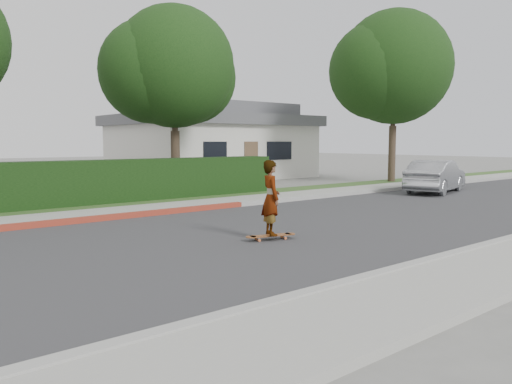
# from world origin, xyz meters

# --- Properties ---
(ground) EXTENTS (120.00, 120.00, 0.00)m
(ground) POSITION_xyz_m (0.00, 0.00, 0.00)
(ground) COLOR slate
(ground) RESTS_ON ground
(road) EXTENTS (60.00, 8.00, 0.01)m
(road) POSITION_xyz_m (0.00, 0.00, 0.01)
(road) COLOR #2D2D30
(road) RESTS_ON ground
(curb_near) EXTENTS (60.00, 0.20, 0.15)m
(curb_near) POSITION_xyz_m (0.00, -4.10, 0.07)
(curb_near) COLOR #9E9E99
(curb_near) RESTS_ON ground
(curb_far) EXTENTS (60.00, 0.20, 0.15)m
(curb_far) POSITION_xyz_m (0.00, 4.10, 0.07)
(curb_far) COLOR #9E9E99
(curb_far) RESTS_ON ground
(curb_red_section) EXTENTS (12.00, 0.21, 0.15)m
(curb_red_section) POSITION_xyz_m (-5.00, 4.10, 0.08)
(curb_red_section) COLOR maroon
(curb_red_section) RESTS_ON ground
(sidewalk_far) EXTENTS (60.00, 1.60, 0.12)m
(sidewalk_far) POSITION_xyz_m (0.00, 5.00, 0.06)
(sidewalk_far) COLOR gray
(sidewalk_far) RESTS_ON ground
(planting_strip) EXTENTS (60.00, 1.60, 0.10)m
(planting_strip) POSITION_xyz_m (0.00, 6.60, 0.05)
(planting_strip) COLOR #2D4C1E
(planting_strip) RESTS_ON ground
(hedge) EXTENTS (15.00, 1.00, 1.50)m
(hedge) POSITION_xyz_m (-3.00, 7.20, 0.75)
(hedge) COLOR black
(hedge) RESTS_ON ground
(tree_center) EXTENTS (5.66, 4.84, 7.44)m
(tree_center) POSITION_xyz_m (1.49, 9.19, 4.90)
(tree_center) COLOR #33261C
(tree_center) RESTS_ON ground
(tree_right) EXTENTS (6.32, 5.60, 8.56)m
(tree_right) POSITION_xyz_m (12.49, 6.69, 5.63)
(tree_right) COLOR #33261C
(tree_right) RESTS_ON ground
(house) EXTENTS (10.60, 8.60, 4.30)m
(house) POSITION_xyz_m (8.00, 16.00, 2.10)
(house) COLOR beige
(house) RESTS_ON ground
(skateboard) EXTENTS (1.16, 0.53, 0.11)m
(skateboard) POSITION_xyz_m (-1.83, -0.71, 0.10)
(skateboard) COLOR #C76436
(skateboard) RESTS_ON ground
(skateboarder) EXTENTS (0.57, 0.68, 1.60)m
(skateboarder) POSITION_xyz_m (-1.83, -0.71, 0.92)
(skateboarder) COLOR white
(skateboarder) RESTS_ON skateboard
(car_silver) EXTENTS (4.33, 2.46, 1.35)m
(car_silver) POSITION_xyz_m (9.99, 2.54, 0.67)
(car_silver) COLOR #B3B6BB
(car_silver) RESTS_ON ground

